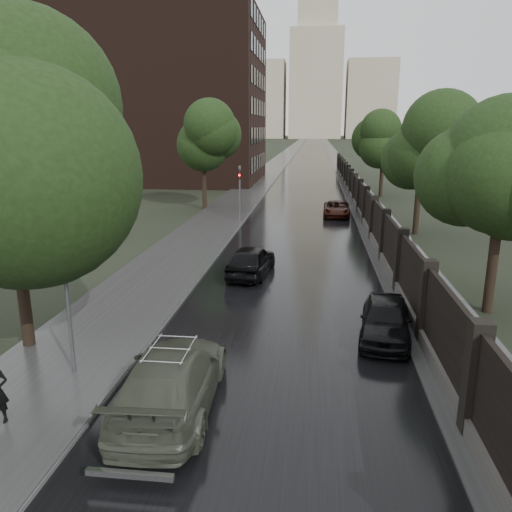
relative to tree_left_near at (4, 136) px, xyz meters
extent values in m
plane|color=black|center=(7.60, -3.00, -6.42)|extent=(800.00, 800.00, 0.00)
cube|color=black|center=(7.60, 187.00, -6.41)|extent=(8.00, 420.00, 0.02)
cube|color=#2D2D2D|center=(1.60, 187.00, -6.34)|extent=(4.00, 420.00, 0.16)
cube|color=#2D2D2D|center=(13.10, 187.00, -6.38)|extent=(3.00, 420.00, 0.08)
cube|color=#383533|center=(12.20, 29.00, -6.17)|extent=(0.40, 75.00, 0.50)
cube|color=black|center=(12.20, 29.00, -4.92)|extent=(0.15, 75.00, 2.00)
cube|color=black|center=(12.20, 67.00, -5.07)|extent=(0.45, 0.45, 2.70)
cylinder|color=black|center=(0.00, 0.00, -2.84)|extent=(0.36, 0.36, 7.15)
sphere|color=black|center=(0.00, 0.00, 0.02)|extent=(5.44, 5.44, 5.44)
cylinder|color=black|center=(-0.40, 27.00, -3.49)|extent=(0.36, 0.36, 5.85)
sphere|color=black|center=(-0.40, 27.00, -1.15)|extent=(4.25, 4.25, 4.25)
cylinder|color=black|center=(15.10, 5.00, -3.66)|extent=(0.36, 0.36, 5.53)
sphere|color=black|center=(15.10, 5.00, -1.45)|extent=(4.08, 4.08, 4.08)
cylinder|color=black|center=(15.10, 19.00, -3.66)|extent=(0.36, 0.36, 5.53)
sphere|color=black|center=(15.10, 19.00, -1.45)|extent=(4.08, 4.08, 4.08)
cylinder|color=black|center=(15.10, 37.00, -3.66)|extent=(0.36, 0.36, 5.53)
sphere|color=black|center=(15.10, 37.00, -1.45)|extent=(4.08, 4.08, 4.08)
cylinder|color=#59595E|center=(2.20, -1.50, -3.92)|extent=(0.10, 0.10, 5.00)
cube|color=#59595E|center=(2.20, -1.50, -1.37)|extent=(0.25, 0.12, 0.12)
cylinder|color=#59595E|center=(3.30, 22.00, -4.92)|extent=(0.12, 0.12, 3.00)
imported|color=#59595E|center=(3.30, 22.00, -2.92)|extent=(0.16, 0.20, 1.00)
sphere|color=#FF0C0C|center=(3.30, 21.85, -3.07)|extent=(0.14, 0.14, 0.14)
cube|color=black|center=(-10.40, 49.00, 3.58)|extent=(24.00, 18.00, 20.00)
cube|color=tan|center=(-24.40, 297.00, 15.58)|extent=(28.00, 22.00, 44.00)
cube|color=tan|center=(39.60, 297.00, 15.58)|extent=(28.00, 22.00, 44.00)
cube|color=tan|center=(7.60, 297.00, 23.58)|extent=(30.00, 30.00, 60.00)
cube|color=tan|center=(7.60, 297.00, 63.58)|extent=(22.00, 22.00, 40.00)
imported|color=#424738|center=(5.32, -2.75, -5.65)|extent=(2.37, 5.37, 1.53)
imported|color=black|center=(5.80, 8.67, -5.70)|extent=(2.11, 4.35, 1.43)
imported|color=black|center=(11.00, 2.12, -5.76)|extent=(2.08, 4.06, 1.32)
imported|color=black|center=(10.32, 25.00, -5.83)|extent=(2.07, 4.30, 1.18)
camera|label=1|loc=(8.60, -13.30, 0.24)|focal=35.00mm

